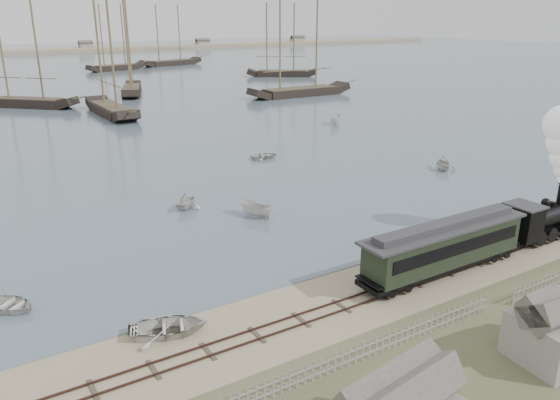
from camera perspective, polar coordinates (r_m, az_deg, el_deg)
ground at (r=38.05m, az=9.40°, el=-8.05°), size 600.00×600.00×0.00m
harbor_water at (r=197.24m, az=-25.67°, el=12.16°), size 600.00×336.00×0.06m
rail_track at (r=36.74m, az=11.46°, el=-9.15°), size 120.00×1.80×0.16m
picket_fence_west at (r=29.83m, az=8.68°, el=-16.30°), size 19.00×0.10×1.20m
shed_mid at (r=32.92m, az=26.43°, el=-14.60°), size 4.00×3.50×3.60m
locomotive at (r=47.73m, az=26.97°, el=1.75°), size 8.18×3.05×10.20m
passenger_coach at (r=39.04m, az=16.80°, el=-4.51°), size 13.74×2.65×3.34m
beached_dinghy at (r=31.99m, az=-11.55°, el=-12.85°), size 4.39×5.19×0.91m
rowboat_0 at (r=37.39m, az=-26.53°, el=-9.71°), size 4.50×4.36×0.76m
rowboat_1 at (r=50.69m, az=-9.75°, el=-0.04°), size 3.92×4.02×1.61m
rowboat_2 at (r=48.10m, az=-2.62°, el=-0.99°), size 3.71×2.54×1.34m
rowboat_3 at (r=67.73m, az=-1.63°, el=4.66°), size 2.71×3.63×0.72m
rowboat_4 at (r=65.24m, az=16.71°, el=3.77°), size 4.29×4.09×1.76m
rowboat_5 at (r=89.49m, az=5.78°, el=8.33°), size 3.55×3.86×1.48m
schooner_2 at (r=115.36m, az=-25.42°, el=13.67°), size 17.13×16.79×20.00m
schooner_3 at (r=126.45m, az=-15.59°, el=15.07°), size 9.90×18.02×20.00m
schooner_4 at (r=120.17m, az=2.16°, el=15.55°), size 24.12×5.67×20.00m
schooner_5 at (r=158.50m, az=0.18°, el=16.38°), size 19.09×14.36×20.00m
schooner_8 at (r=183.34m, az=-17.00°, el=15.94°), size 19.52×8.84×20.00m
schooner_9 at (r=197.45m, az=-11.46°, el=16.53°), size 23.49×10.52×20.00m
schooner_10 at (r=101.00m, az=-17.72°, el=14.07°), size 4.96×20.42×20.00m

